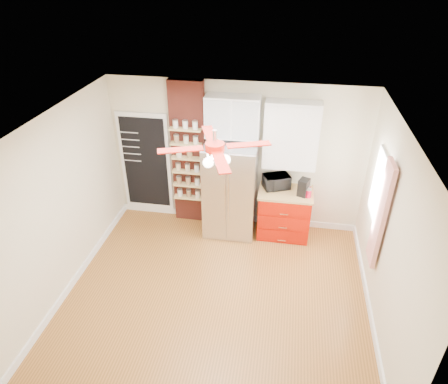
% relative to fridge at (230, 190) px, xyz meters
% --- Properties ---
extents(floor, '(4.50, 4.50, 0.00)m').
position_rel_fridge_xyz_m(floor, '(0.05, -1.63, -0.88)').
color(floor, '#9A5F27').
rests_on(floor, ground).
extents(ceiling, '(4.50, 4.50, 0.00)m').
position_rel_fridge_xyz_m(ceiling, '(0.05, -1.63, 1.83)').
color(ceiling, white).
rests_on(ceiling, wall_back).
extents(wall_back, '(4.50, 0.02, 2.70)m').
position_rel_fridge_xyz_m(wall_back, '(0.05, 0.37, 0.48)').
color(wall_back, beige).
rests_on(wall_back, floor).
extents(wall_front, '(4.50, 0.02, 2.70)m').
position_rel_fridge_xyz_m(wall_front, '(0.05, -3.63, 0.48)').
color(wall_front, beige).
rests_on(wall_front, floor).
extents(wall_left, '(0.02, 4.00, 2.70)m').
position_rel_fridge_xyz_m(wall_left, '(-2.20, -1.63, 0.48)').
color(wall_left, beige).
rests_on(wall_left, floor).
extents(wall_right, '(0.02, 4.00, 2.70)m').
position_rel_fridge_xyz_m(wall_right, '(2.30, -1.63, 0.48)').
color(wall_right, beige).
rests_on(wall_right, floor).
extents(chalkboard, '(0.95, 0.05, 1.95)m').
position_rel_fridge_xyz_m(chalkboard, '(-1.65, 0.33, 0.23)').
color(chalkboard, white).
rests_on(chalkboard, wall_back).
extents(brick_pillar, '(0.60, 0.16, 2.70)m').
position_rel_fridge_xyz_m(brick_pillar, '(-0.80, 0.29, 0.48)').
color(brick_pillar, maroon).
rests_on(brick_pillar, floor).
extents(fridge, '(0.90, 0.70, 1.75)m').
position_rel_fridge_xyz_m(fridge, '(0.00, 0.00, 0.00)').
color(fridge, silver).
rests_on(fridge, floor).
extents(upper_glass_cabinet, '(0.90, 0.35, 0.70)m').
position_rel_fridge_xyz_m(upper_glass_cabinet, '(0.00, 0.20, 1.27)').
color(upper_glass_cabinet, white).
rests_on(upper_glass_cabinet, wall_back).
extents(red_cabinet, '(0.94, 0.64, 0.90)m').
position_rel_fridge_xyz_m(red_cabinet, '(0.97, 0.05, -0.42)').
color(red_cabinet, '#A30F02').
rests_on(red_cabinet, floor).
extents(upper_shelf_unit, '(0.90, 0.30, 1.15)m').
position_rel_fridge_xyz_m(upper_shelf_unit, '(0.97, 0.22, 1.00)').
color(upper_shelf_unit, white).
rests_on(upper_shelf_unit, wall_back).
extents(window, '(0.04, 0.75, 1.05)m').
position_rel_fridge_xyz_m(window, '(2.28, -0.73, 0.68)').
color(window, white).
rests_on(window, wall_right).
extents(curtain, '(0.06, 0.40, 1.55)m').
position_rel_fridge_xyz_m(curtain, '(2.23, -1.28, 0.57)').
color(curtain, red).
rests_on(curtain, wall_right).
extents(ceiling_fan, '(1.40, 1.40, 0.44)m').
position_rel_fridge_xyz_m(ceiling_fan, '(0.05, -1.63, 1.55)').
color(ceiling_fan, silver).
rests_on(ceiling_fan, ceiling).
extents(toaster_oven, '(0.53, 0.45, 0.25)m').
position_rel_fridge_xyz_m(toaster_oven, '(0.79, 0.16, 0.15)').
color(toaster_oven, black).
rests_on(toaster_oven, red_cabinet).
extents(coffee_maker, '(0.22, 0.24, 0.30)m').
position_rel_fridge_xyz_m(coffee_maker, '(1.26, -0.01, 0.18)').
color(coffee_maker, black).
rests_on(coffee_maker, red_cabinet).
extents(canister_left, '(0.13, 0.13, 0.14)m').
position_rel_fridge_xyz_m(canister_left, '(1.34, -0.07, 0.10)').
color(canister_left, '#B50A26').
rests_on(canister_left, red_cabinet).
extents(canister_right, '(0.10, 0.10, 0.15)m').
position_rel_fridge_xyz_m(canister_right, '(1.34, 0.06, 0.10)').
color(canister_right, '#A80920').
rests_on(canister_right, red_cabinet).
extents(pantry_jar_oats, '(0.12, 0.12, 0.13)m').
position_rel_fridge_xyz_m(pantry_jar_oats, '(-0.94, 0.14, 0.56)').
color(pantry_jar_oats, beige).
rests_on(pantry_jar_oats, brick_pillar).
extents(pantry_jar_beans, '(0.11, 0.11, 0.14)m').
position_rel_fridge_xyz_m(pantry_jar_beans, '(-0.76, 0.17, 0.57)').
color(pantry_jar_beans, olive).
rests_on(pantry_jar_beans, brick_pillar).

